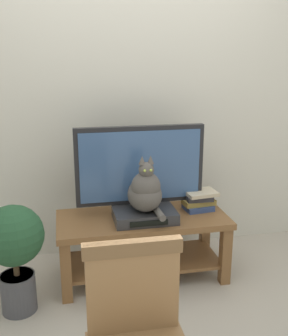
# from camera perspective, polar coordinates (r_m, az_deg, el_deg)

# --- Properties ---
(ground_plane) EXTENTS (12.00, 12.00, 0.00)m
(ground_plane) POSITION_cam_1_polar(r_m,az_deg,el_deg) (2.65, 2.14, -20.75)
(ground_plane) COLOR #ADA393
(back_wall) EXTENTS (7.00, 0.12, 2.80)m
(back_wall) POSITION_cam_1_polar(r_m,az_deg,el_deg) (3.20, -2.33, 12.58)
(back_wall) COLOR beige
(back_wall) RESTS_ON ground
(tv_stand) EXTENTS (1.20, 0.52, 0.47)m
(tv_stand) POSITION_cam_1_polar(r_m,az_deg,el_deg) (2.94, -0.20, -9.43)
(tv_stand) COLOR brown
(tv_stand) RESTS_ON ground
(tv) EXTENTS (0.91, 0.20, 0.63)m
(tv) POSITION_cam_1_polar(r_m,az_deg,el_deg) (2.85, -0.56, 0.00)
(tv) COLOR black
(tv) RESTS_ON tv_stand
(media_box) EXTENTS (0.43, 0.29, 0.08)m
(media_box) POSITION_cam_1_polar(r_m,az_deg,el_deg) (2.81, 0.10, -6.68)
(media_box) COLOR #2D2D30
(media_box) RESTS_ON tv_stand
(cat) EXTENTS (0.23, 0.37, 0.40)m
(cat) POSITION_cam_1_polar(r_m,az_deg,el_deg) (2.73, 0.19, -3.28)
(cat) COLOR #514C47
(cat) RESTS_ON media_box
(book_stack) EXTENTS (0.26, 0.19, 0.14)m
(book_stack) POSITION_cam_1_polar(r_m,az_deg,el_deg) (3.01, 7.76, -4.54)
(book_stack) COLOR #33477A
(book_stack) RESTS_ON tv_stand
(potted_plant) EXTENTS (0.38, 0.38, 0.71)m
(potted_plant) POSITION_cam_1_polar(r_m,az_deg,el_deg) (2.64, -17.83, -10.54)
(potted_plant) COLOR #47474C
(potted_plant) RESTS_ON ground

